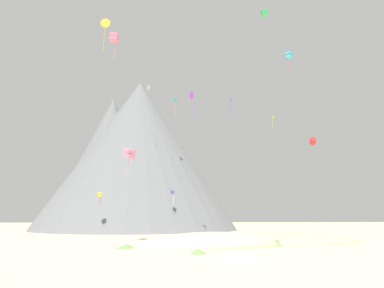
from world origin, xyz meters
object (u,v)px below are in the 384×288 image
at_px(kite_red_mid, 312,141).
at_px(kite_green_high, 264,13).
at_px(bush_mid_center, 127,246).
at_px(rock_massif, 129,160).
at_px(kite_white_high, 149,88).
at_px(bush_far_right, 198,251).
at_px(kite_lime_high, 273,120).
at_px(bush_ridge_crest, 235,242).
at_px(kite_yellow_low, 99,195).
at_px(bush_near_left, 277,242).
at_px(kite_teal_high, 175,100).
at_px(kite_violet_high, 192,98).
at_px(kite_pink_low, 129,153).
at_px(kite_blue_high, 231,100).
at_px(kite_indigo_low, 172,193).
at_px(kite_rainbow_high, 114,38).
at_px(kite_gold_high, 105,24).
at_px(bush_scatter_east, 274,240).
at_px(kite_cyan_high, 289,55).

height_order(kite_red_mid, kite_green_high, kite_green_high).
xyz_separation_m(bush_mid_center, rock_massif, (-4.88, 64.27, 20.75)).
xyz_separation_m(rock_massif, kite_white_high, (6.10, -21.79, 15.50)).
height_order(bush_far_right, kite_lime_high, kite_lime_high).
bearing_deg(kite_green_high, kite_lime_high, -105.14).
relative_size(kite_red_mid, kite_green_high, 1.35).
distance_m(bush_ridge_crest, kite_yellow_low, 38.93).
height_order(bush_ridge_crest, bush_near_left, bush_ridge_crest).
xyz_separation_m(kite_teal_high, kite_yellow_low, (-16.71, -11.46, -25.68)).
bearing_deg(kite_violet_high, kite_pink_low, -95.94).
bearing_deg(kite_blue_high, rock_massif, 44.99).
relative_size(bush_ridge_crest, rock_massif, 0.04).
relative_size(rock_massif, kite_indigo_low, 17.69).
distance_m(rock_massif, kite_teal_high, 27.08).
distance_m(bush_mid_center, kite_blue_high, 56.74).
bearing_deg(kite_rainbow_high, kite_gold_high, -155.24).
distance_m(kite_indigo_low, kite_rainbow_high, 39.94).
bearing_deg(kite_violet_high, bush_scatter_east, -31.26).
bearing_deg(kite_white_high, kite_pink_low, -106.36).
bearing_deg(kite_green_high, kite_yellow_low, -27.46).
relative_size(kite_red_mid, kite_blue_high, 0.38).
height_order(bush_near_left, kite_white_high, kite_white_high).
height_order(kite_red_mid, kite_white_high, kite_white_high).
bearing_deg(kite_gold_high, kite_indigo_low, -114.99).
bearing_deg(bush_ridge_crest, kite_lime_high, 62.44).
xyz_separation_m(kite_red_mid, kite_yellow_low, (-40.51, 18.03, -8.99)).
bearing_deg(kite_green_high, kite_violet_high, -44.35).
relative_size(kite_red_mid, kite_pink_low, 0.35).
relative_size(bush_scatter_east, kite_yellow_low, 0.60).
relative_size(bush_scatter_east, kite_gold_high, 0.32).
distance_m(kite_lime_high, kite_green_high, 29.26).
relative_size(kite_lime_high, kite_cyan_high, 0.76).
bearing_deg(kite_red_mid, bush_ridge_crest, -83.69).
bearing_deg(kite_indigo_low, kite_rainbow_high, -6.02).
relative_size(bush_scatter_east, kite_green_high, 1.66).
height_order(bush_mid_center, kite_gold_high, kite_gold_high).
xyz_separation_m(bush_near_left, kite_blue_high, (2.58, 38.53, 32.82)).
height_order(bush_far_right, kite_blue_high, kite_blue_high).
distance_m(bush_near_left, kite_lime_high, 45.82).
xyz_separation_m(bush_scatter_east, kite_blue_high, (0.96, 32.43, 32.94)).
distance_m(kite_white_high, kite_gold_high, 32.21).
bearing_deg(kite_yellow_low, bush_scatter_east, -56.61).
relative_size(rock_massif, kite_yellow_low, 21.34).
xyz_separation_m(bush_near_left, kite_cyan_high, (10.21, 17.27, 35.68)).
xyz_separation_m(bush_ridge_crest, kite_yellow_low, (-22.80, 30.54, 7.97)).
distance_m(kite_teal_high, kite_yellow_low, 32.71).
bearing_deg(kite_pink_low, kite_red_mid, -35.66).
distance_m(bush_mid_center, kite_green_high, 48.78).
relative_size(bush_scatter_east, kite_indigo_low, 0.50).
xyz_separation_m(kite_cyan_high, kite_red_mid, (1.88, -4.07, -18.67)).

